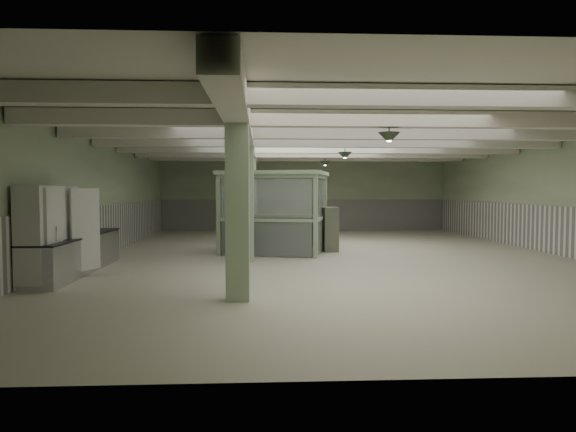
{
  "coord_description": "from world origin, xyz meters",
  "views": [
    {
      "loc": [
        -2.06,
        -15.26,
        2.02
      ],
      "look_at": [
        -1.36,
        -1.57,
        1.3
      ],
      "focal_mm": 32.0,
      "sensor_mm": 36.0,
      "label": 1
    }
  ],
  "objects_px": {
    "walkin_cooler": "(50,237)",
    "guard_booth": "(275,198)",
    "filing_cabinet": "(330,229)",
    "prep_counter": "(76,254)"
  },
  "relations": [
    {
      "from": "walkin_cooler",
      "to": "guard_booth",
      "type": "bearing_deg",
      "value": 45.81
    },
    {
      "from": "guard_booth",
      "to": "prep_counter",
      "type": "bearing_deg",
      "value": -128.22
    },
    {
      "from": "guard_booth",
      "to": "filing_cabinet",
      "type": "xyz_separation_m",
      "value": [
        1.79,
        0.1,
        -1.03
      ]
    },
    {
      "from": "prep_counter",
      "to": "guard_booth",
      "type": "xyz_separation_m",
      "value": [
        4.89,
        3.87,
        1.28
      ]
    },
    {
      "from": "prep_counter",
      "to": "guard_booth",
      "type": "relative_size",
      "value": 1.25
    },
    {
      "from": "walkin_cooler",
      "to": "filing_cabinet",
      "type": "distance_m",
      "value": 8.54
    },
    {
      "from": "prep_counter",
      "to": "guard_booth",
      "type": "height_order",
      "value": "guard_booth"
    },
    {
      "from": "prep_counter",
      "to": "filing_cabinet",
      "type": "bearing_deg",
      "value": 30.75
    },
    {
      "from": "walkin_cooler",
      "to": "guard_booth",
      "type": "distance_m",
      "value": 7.17
    },
    {
      "from": "walkin_cooler",
      "to": "filing_cabinet",
      "type": "relative_size",
      "value": 1.51
    }
  ]
}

